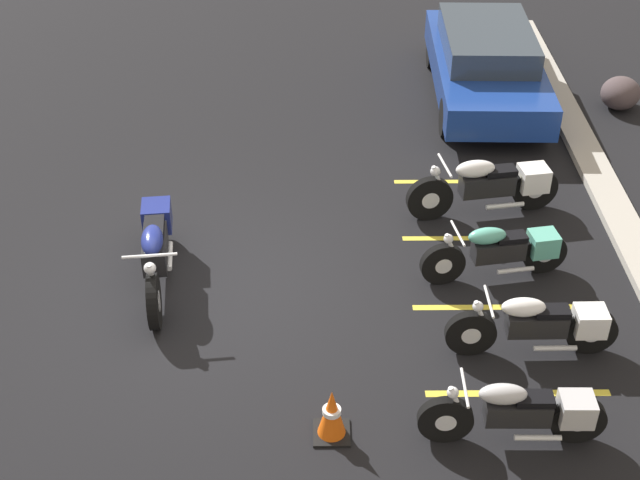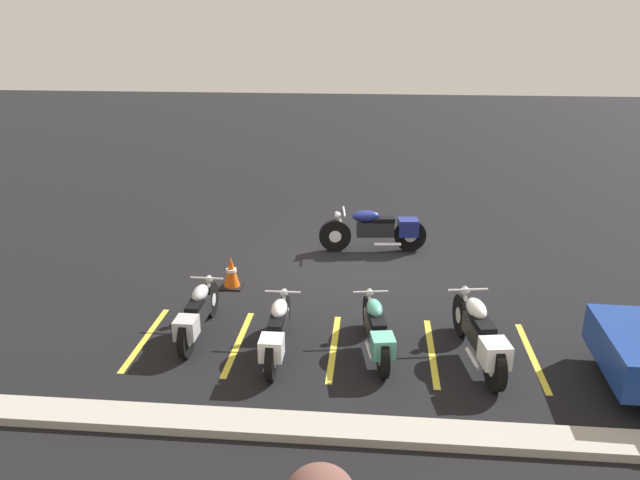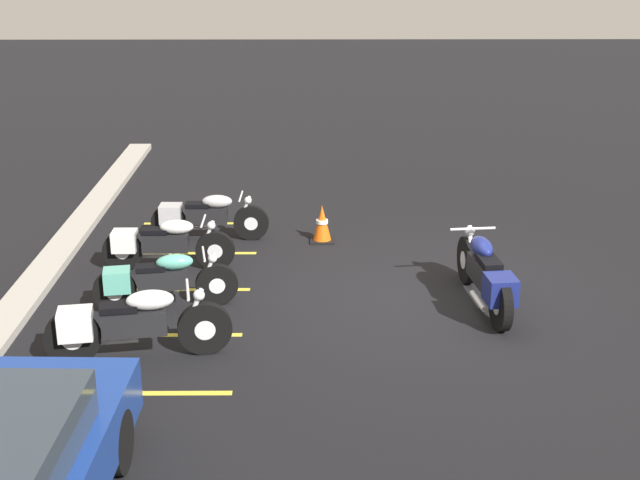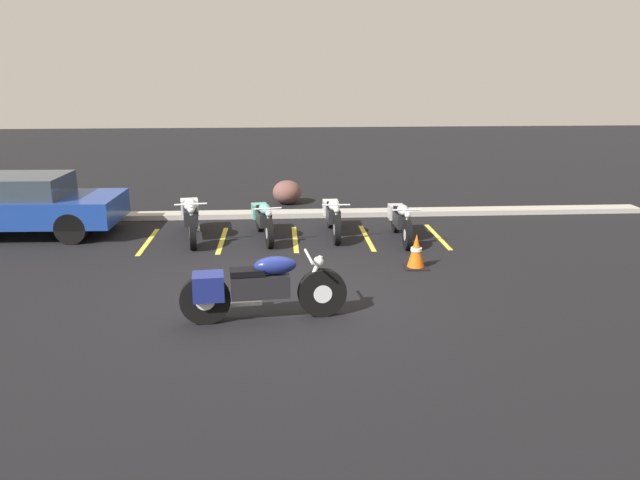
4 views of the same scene
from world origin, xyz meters
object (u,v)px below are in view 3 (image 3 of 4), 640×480
at_px(parked_bike_2, 162,243).
at_px(parked_bike_3, 204,216).
at_px(parked_bike_1, 158,280).
at_px(traffic_cone, 322,224).
at_px(parked_bike_0, 129,324).
at_px(motorcycle_navy_featured, 486,275).

height_order(parked_bike_2, parked_bike_3, parked_bike_2).
bearing_deg(parked_bike_2, parked_bike_1, -83.26).
bearing_deg(traffic_cone, parked_bike_2, 117.26).
bearing_deg(parked_bike_0, parked_bike_2, 82.32).
distance_m(parked_bike_1, parked_bike_3, 2.88).
relative_size(parked_bike_1, parked_bike_2, 0.97).
distance_m(parked_bike_0, parked_bike_2, 3.02).
bearing_deg(parked_bike_3, traffic_cone, -2.00).
bearing_deg(parked_bike_3, parked_bike_1, -95.04).
height_order(parked_bike_0, parked_bike_2, parked_bike_0).
xyz_separation_m(parked_bike_0, parked_bike_1, (1.53, -0.10, -0.06)).
bearing_deg(parked_bike_3, parked_bike_0, -94.34).
height_order(motorcycle_navy_featured, parked_bike_1, motorcycle_navy_featured).
xyz_separation_m(parked_bike_1, parked_bike_3, (2.86, -0.29, -0.00)).
bearing_deg(parked_bike_0, traffic_cone, 51.51).
xyz_separation_m(parked_bike_0, traffic_cone, (4.29, -2.39, -0.18)).
xyz_separation_m(motorcycle_navy_featured, parked_bike_0, (-1.52, 4.63, -0.02)).
bearing_deg(traffic_cone, parked_bike_3, 87.19).
height_order(parked_bike_1, traffic_cone, parked_bike_1).
bearing_deg(parked_bike_1, parked_bike_3, 74.57).
distance_m(motorcycle_navy_featured, parked_bike_0, 4.87).
height_order(motorcycle_navy_featured, traffic_cone, motorcycle_navy_featured).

